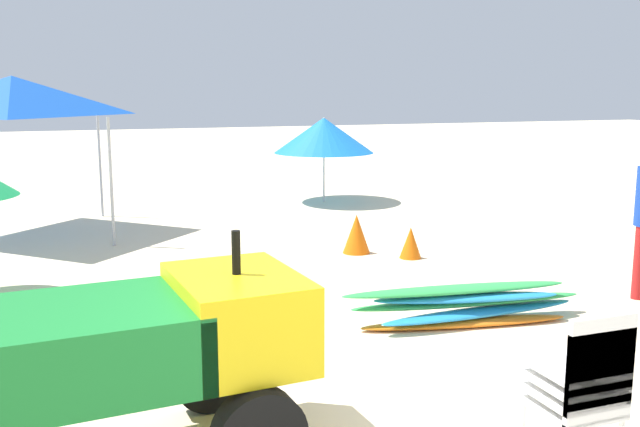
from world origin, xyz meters
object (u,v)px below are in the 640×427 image
object	(u,v)px
surfboard_pile	(467,304)
popup_canopy	(13,96)
utility_cart	(117,351)
traffic_cone_near	(411,243)
beach_umbrella_left	(324,135)
traffic_cone_far	(357,234)
stacked_plastic_chairs	(585,382)

from	to	relation	value
surfboard_pile	popup_canopy	bearing A→B (deg)	124.83
utility_cart	traffic_cone_near	xyz separation A→B (m)	(4.45, 4.48, -0.56)
beach_umbrella_left	traffic_cone_far	bearing A→B (deg)	-104.96
utility_cart	surfboard_pile	size ratio (longest dim) A/B	0.97
utility_cart	surfboard_pile	xyz separation A→B (m)	(3.65, 1.69, -0.58)
surfboard_pile	beach_umbrella_left	distance (m)	8.34
traffic_cone_near	popup_canopy	bearing A→B (deg)	145.00
utility_cart	stacked_plastic_chairs	size ratio (longest dim) A/B	2.37
traffic_cone_far	utility_cart	bearing A→B (deg)	-127.23
utility_cart	traffic_cone_far	bearing A→B (deg)	52.77
utility_cart	popup_canopy	bearing A→B (deg)	96.21
popup_canopy	utility_cart	bearing A→B (deg)	-83.79
stacked_plastic_chairs	traffic_cone_near	bearing A→B (deg)	72.73
popup_canopy	traffic_cone_near	world-z (taller)	popup_canopy
stacked_plastic_chairs	beach_umbrella_left	xyz separation A→B (m)	(2.43, 10.99, 0.79)
surfboard_pile	traffic_cone_near	distance (m)	2.91
surfboard_pile	traffic_cone_far	size ratio (longest dim) A/B	4.65
popup_canopy	traffic_cone_far	world-z (taller)	popup_canopy
traffic_cone_near	stacked_plastic_chairs	bearing A→B (deg)	-107.27
stacked_plastic_chairs	traffic_cone_near	size ratio (longest dim) A/B	2.43
stacked_plastic_chairs	surfboard_pile	bearing A→B (deg)	71.41
utility_cart	traffic_cone_near	bearing A→B (deg)	45.22
traffic_cone_near	traffic_cone_far	size ratio (longest dim) A/B	0.78
traffic_cone_far	traffic_cone_near	bearing A→B (deg)	-43.52
utility_cart	beach_umbrella_left	world-z (taller)	beach_umbrella_left
traffic_cone_far	popup_canopy	bearing A→B (deg)	146.25
beach_umbrella_left	stacked_plastic_chairs	bearing A→B (deg)	-102.45
surfboard_pile	traffic_cone_near	size ratio (longest dim) A/B	5.95
popup_canopy	surfboard_pile	bearing A→B (deg)	-55.17
stacked_plastic_chairs	surfboard_pile	distance (m)	3.07
surfboard_pile	popup_canopy	world-z (taller)	popup_canopy
traffic_cone_near	utility_cart	bearing A→B (deg)	-134.78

